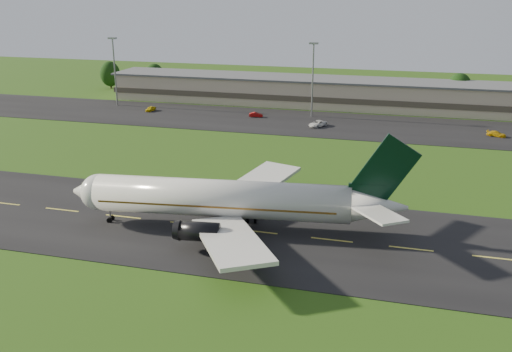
% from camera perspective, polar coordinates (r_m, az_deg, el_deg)
% --- Properties ---
extents(ground, '(360.00, 360.00, 0.00)m').
position_cam_1_polar(ground, '(88.06, -6.78, -4.84)').
color(ground, '#284711').
rests_on(ground, ground).
extents(taxiway, '(220.00, 30.00, 0.10)m').
position_cam_1_polar(taxiway, '(88.04, -6.78, -4.81)').
color(taxiway, black).
rests_on(taxiway, ground).
extents(apron, '(260.00, 30.00, 0.10)m').
position_cam_1_polar(apron, '(153.95, 3.21, 5.44)').
color(apron, black).
rests_on(apron, ground).
extents(airliner, '(51.19, 41.86, 15.57)m').
position_cam_1_polar(airliner, '(84.39, -2.94, -2.37)').
color(airliner, silver).
rests_on(airliner, ground).
extents(terminal, '(145.00, 16.00, 8.40)m').
position_cam_1_polar(terminal, '(175.41, 6.99, 8.26)').
color(terminal, '#C7B498').
rests_on(terminal, ground).
extents(light_mast_west, '(2.40, 1.20, 20.35)m').
position_cam_1_polar(light_mast_west, '(178.45, -13.99, 10.87)').
color(light_mast_west, gray).
rests_on(light_mast_west, ground).
extents(light_mast_centre, '(2.40, 1.20, 20.35)m').
position_cam_1_polar(light_mast_centre, '(158.47, 5.71, 10.42)').
color(light_mast_centre, gray).
rests_on(light_mast_centre, ground).
extents(tree_line, '(193.12, 9.82, 10.26)m').
position_cam_1_polar(tree_line, '(183.40, 14.32, 8.58)').
color(tree_line, black).
rests_on(tree_line, ground).
extents(service_vehicle_a, '(2.04, 4.13, 1.36)m').
position_cam_1_polar(service_vehicle_a, '(169.59, -10.50, 6.63)').
color(service_vehicle_a, gold).
rests_on(service_vehicle_a, apron).
extents(service_vehicle_b, '(3.99, 1.86, 1.26)m').
position_cam_1_polar(service_vehicle_b, '(159.03, -0.01, 6.15)').
color(service_vehicle_b, maroon).
rests_on(service_vehicle_b, apron).
extents(service_vehicle_c, '(4.89, 5.95, 1.51)m').
position_cam_1_polar(service_vehicle_c, '(148.83, 6.20, 5.23)').
color(service_vehicle_c, silver).
rests_on(service_vehicle_c, apron).
extents(service_vehicle_d, '(4.80, 3.09, 1.29)m').
position_cam_1_polar(service_vehicle_d, '(149.69, 22.91, 3.90)').
color(service_vehicle_d, '#D09E0C').
rests_on(service_vehicle_d, apron).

